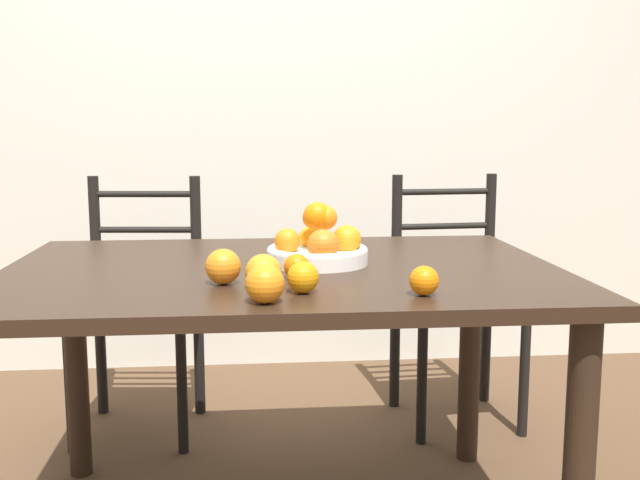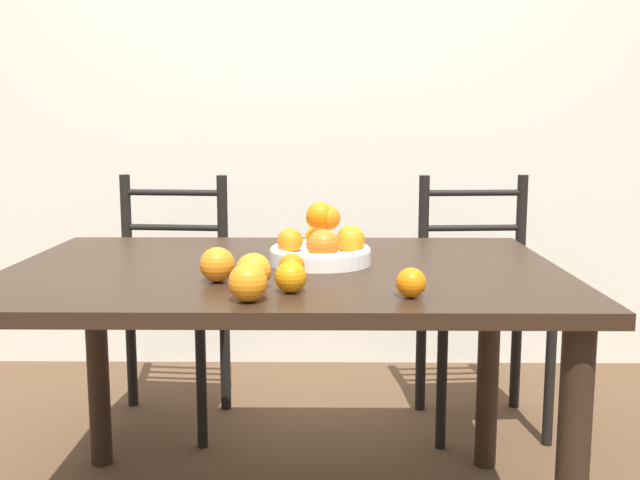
{
  "view_description": "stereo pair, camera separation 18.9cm",
  "coord_description": "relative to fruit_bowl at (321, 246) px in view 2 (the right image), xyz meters",
  "views": [
    {
      "loc": [
        -0.07,
        -1.91,
        1.11
      ],
      "look_at": [
        0.09,
        -0.05,
        0.82
      ],
      "focal_mm": 42.0,
      "sensor_mm": 36.0,
      "label": 1
    },
    {
      "loc": [
        0.11,
        -1.92,
        1.11
      ],
      "look_at": [
        0.09,
        -0.05,
        0.82
      ],
      "focal_mm": 42.0,
      "sensor_mm": 36.0,
      "label": 2
    }
  ],
  "objects": [
    {
      "name": "wall_back",
      "position": [
        -0.1,
        1.5,
        0.51
      ],
      "size": [
        8.0,
        0.06,
        2.6
      ],
      "color": "silver",
      "rests_on": "ground_plane"
    },
    {
      "name": "dining_table",
      "position": [
        -0.1,
        -0.02,
        -0.15
      ],
      "size": [
        1.43,
        1.0,
        0.75
      ],
      "color": "black",
      "rests_on": "ground_plane"
    },
    {
      "name": "fruit_bowl",
      "position": [
        0.0,
        0.0,
        0.0
      ],
      "size": [
        0.27,
        0.27,
        0.16
      ],
      "color": "white",
      "rests_on": "dining_table"
    },
    {
      "name": "orange_loose_0",
      "position": [
        -0.15,
        -0.43,
        -0.01
      ],
      "size": [
        0.08,
        0.08,
        0.08
      ],
      "color": "orange",
      "rests_on": "dining_table"
    },
    {
      "name": "orange_loose_1",
      "position": [
        0.19,
        -0.39,
        -0.01
      ],
      "size": [
        0.06,
        0.06,
        0.06
      ],
      "color": "orange",
      "rests_on": "dining_table"
    },
    {
      "name": "orange_loose_2",
      "position": [
        -0.15,
        -0.3,
        -0.01
      ],
      "size": [
        0.08,
        0.08,
        0.08
      ],
      "color": "orange",
      "rests_on": "dining_table"
    },
    {
      "name": "orange_loose_3",
      "position": [
        -0.07,
        -0.19,
        -0.02
      ],
      "size": [
        0.06,
        0.06,
        0.06
      ],
      "color": "orange",
      "rests_on": "dining_table"
    },
    {
      "name": "orange_loose_4",
      "position": [
        -0.24,
        -0.23,
        -0.01
      ],
      "size": [
        0.08,
        0.08,
        0.08
      ],
      "color": "orange",
      "rests_on": "dining_table"
    },
    {
      "name": "orange_loose_5",
      "position": [
        -0.06,
        -0.34,
        -0.01
      ],
      "size": [
        0.07,
        0.07,
        0.07
      ],
      "color": "orange",
      "rests_on": "dining_table"
    },
    {
      "name": "chair_left",
      "position": [
        -0.59,
        0.76,
        -0.34
      ],
      "size": [
        0.46,
        0.44,
        0.92
      ],
      "rotation": [
        0.0,
        0.0,
        -0.09
      ],
      "color": "black",
      "rests_on": "ground_plane"
    },
    {
      "name": "chair_right",
      "position": [
        0.58,
        0.76,
        -0.34
      ],
      "size": [
        0.45,
        0.43,
        0.92
      ],
      "rotation": [
        0.0,
        0.0,
        0.08
      ],
      "color": "black",
      "rests_on": "ground_plane"
    }
  ]
}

